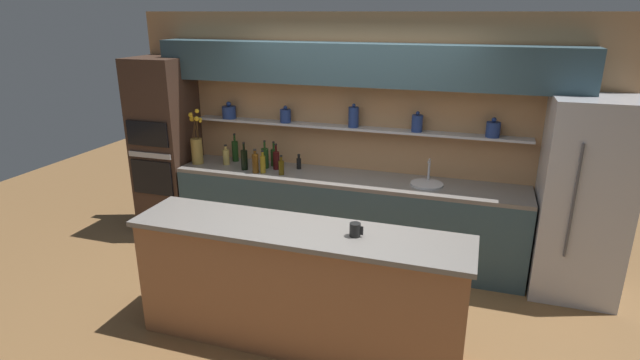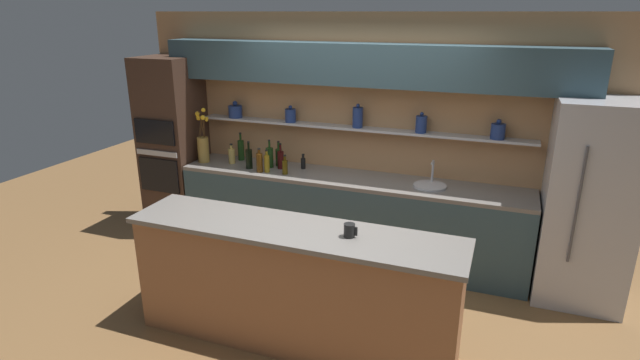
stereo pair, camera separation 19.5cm
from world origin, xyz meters
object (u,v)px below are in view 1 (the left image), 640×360
(bottle_wine_8, at_px, (265,158))
(bottle_sauce_6, at_px, (299,163))
(oven_tower, at_px, (166,148))
(bottle_wine_0, at_px, (276,160))
(bottle_wine_3, at_px, (235,151))
(sink_fixture, at_px, (427,183))
(bottle_wine_5, at_px, (274,157))
(bottle_oil_1, at_px, (281,167))
(refrigerator, at_px, (582,200))
(bottle_oil_7, at_px, (263,164))
(bottle_spirit_4, at_px, (255,163))
(bottle_wine_2, at_px, (244,159))
(coffee_mug, at_px, (355,230))
(bottle_spirit_9, at_px, (226,157))
(flower_vase, at_px, (197,146))

(bottle_wine_8, bearing_deg, bottle_sauce_6, 12.84)
(oven_tower, distance_m, bottle_wine_0, 1.41)
(bottle_wine_0, relative_size, bottle_wine_3, 0.89)
(sink_fixture, xyz_separation_m, bottle_wine_0, (-1.67, 0.02, 0.09))
(bottle_wine_5, bearing_deg, bottle_oil_1, -53.48)
(bottle_oil_1, height_order, bottle_sauce_6, bottle_oil_1)
(refrigerator, bearing_deg, oven_tower, 179.53)
(refrigerator, distance_m, bottle_oil_7, 3.19)
(bottle_spirit_4, relative_size, bottle_wine_8, 0.85)
(bottle_wine_2, xyz_separation_m, bottle_oil_7, (0.25, -0.05, -0.01))
(bottle_wine_3, bearing_deg, bottle_oil_1, -23.88)
(sink_fixture, distance_m, bottle_oil_1, 1.55)
(refrigerator, relative_size, bottle_spirit_4, 7.03)
(bottle_wine_5, relative_size, coffee_mug, 2.77)
(bottle_spirit_4, bearing_deg, bottle_oil_1, 5.66)
(bottle_oil_7, bearing_deg, bottle_spirit_4, -160.51)
(bottle_spirit_4, bearing_deg, bottle_spirit_9, 157.85)
(bottle_spirit_4, bearing_deg, bottle_wine_5, 73.65)
(bottle_spirit_4, distance_m, bottle_spirit_9, 0.49)
(bottle_wine_2, distance_m, bottle_wine_5, 0.35)
(bottle_wine_2, bearing_deg, bottle_oil_7, -11.20)
(bottle_spirit_9, bearing_deg, bottle_oil_1, -11.81)
(bottle_spirit_4, relative_size, bottle_spirit_9, 1.16)
(flower_vase, height_order, bottle_wine_0, flower_vase)
(sink_fixture, distance_m, bottle_wine_5, 1.75)
(flower_vase, bearing_deg, bottle_sauce_6, 8.09)
(flower_vase, xyz_separation_m, bottle_wine_8, (0.82, 0.08, -0.08))
(bottle_spirit_4, height_order, bottle_wine_5, bottle_wine_5)
(bottle_oil_7, bearing_deg, bottle_wine_0, 63.00)
(coffee_mug, bearing_deg, bottle_spirit_4, 135.90)
(sink_fixture, xyz_separation_m, bottle_spirit_4, (-1.83, -0.18, 0.09))
(coffee_mug, bearing_deg, oven_tower, 149.47)
(bottle_wine_3, relative_size, bottle_oil_7, 1.31)
(bottle_oil_7, bearing_deg, bottle_wine_3, 147.43)
(flower_vase, bearing_deg, bottle_spirit_9, 11.04)
(bottle_spirit_9, xyz_separation_m, coffee_mug, (1.95, -1.63, 0.06))
(bottle_sauce_6, height_order, bottle_wine_8, bottle_wine_8)
(bottle_wine_0, relative_size, bottle_wine_8, 0.92)
(bottle_wine_8, distance_m, coffee_mug, 2.21)
(bottle_sauce_6, bearing_deg, bottle_wine_5, 177.29)
(sink_fixture, height_order, bottle_wine_0, bottle_wine_0)
(flower_vase, bearing_deg, sink_fixture, 1.35)
(bottle_wine_3, relative_size, bottle_wine_8, 1.04)
(refrigerator, distance_m, bottle_sauce_6, 2.87)
(bottle_wine_2, xyz_separation_m, coffee_mug, (1.66, -1.52, 0.03))
(bottle_spirit_4, bearing_deg, coffee_mug, -44.10)
(bottle_wine_3, distance_m, bottle_sauce_6, 0.82)
(bottle_wine_5, height_order, bottle_wine_8, bottle_wine_8)
(bottle_oil_1, xyz_separation_m, bottle_spirit_4, (-0.29, -0.03, 0.03))
(bottle_spirit_4, bearing_deg, oven_tower, 172.22)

